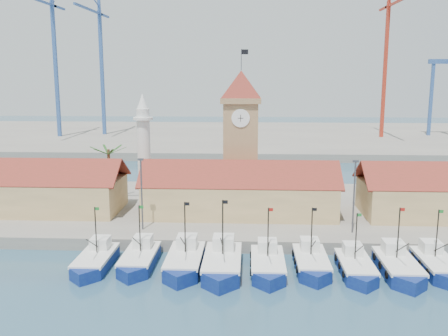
# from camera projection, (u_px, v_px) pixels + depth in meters

# --- Properties ---
(ground) EXTENTS (400.00, 400.00, 0.00)m
(ground) POSITION_uv_depth(u_px,v_px,m) (236.00, 281.00, 50.44)
(ground) COLOR navy
(ground) RESTS_ON ground
(quay) EXTENTS (140.00, 32.00, 1.50)m
(quay) POSITION_uv_depth(u_px,v_px,m) (240.00, 211.00, 73.86)
(quay) COLOR gray
(quay) RESTS_ON ground
(terminal) EXTENTS (240.00, 80.00, 2.00)m
(terminal) POSITION_uv_depth(u_px,v_px,m) (245.00, 137.00, 158.23)
(terminal) COLOR gray
(terminal) RESTS_ON ground
(boat_0) EXTENTS (3.37, 9.23, 6.98)m
(boat_0) POSITION_uv_depth(u_px,v_px,m) (95.00, 262.00, 53.76)
(boat_0) COLOR navy
(boat_0) RESTS_ON ground
(boat_1) EXTENTS (3.41, 9.34, 7.07)m
(boat_1) POSITION_uv_depth(u_px,v_px,m) (139.00, 260.00, 54.15)
(boat_1) COLOR navy
(boat_1) RESTS_ON ground
(boat_2) EXTENTS (3.70, 10.12, 7.66)m
(boat_2) POSITION_uv_depth(u_px,v_px,m) (184.00, 263.00, 53.35)
(boat_2) COLOR navy
(boat_2) RESTS_ON ground
(boat_3) EXTENTS (3.91, 10.71, 8.10)m
(boat_3) POSITION_uv_depth(u_px,v_px,m) (222.00, 265.00, 52.53)
(boat_3) COLOR navy
(boat_3) RESTS_ON ground
(boat_4) EXTENTS (3.50, 9.58, 7.25)m
(boat_4) POSITION_uv_depth(u_px,v_px,m) (268.00, 266.00, 52.48)
(boat_4) COLOR navy
(boat_4) RESTS_ON ground
(boat_5) EXTENTS (3.42, 9.36, 7.08)m
(boat_5) POSITION_uv_depth(u_px,v_px,m) (312.00, 264.00, 53.15)
(boat_5) COLOR navy
(boat_5) RESTS_ON ground
(boat_6) EXTENTS (3.28, 8.99, 6.80)m
(boat_6) POSITION_uv_depth(u_px,v_px,m) (356.00, 268.00, 51.99)
(boat_6) COLOR navy
(boat_6) RESTS_ON ground
(boat_7) EXTENTS (3.59, 9.84, 7.45)m
(boat_7) POSITION_uv_depth(u_px,v_px,m) (399.00, 268.00, 51.86)
(boat_7) COLOR navy
(boat_7) RESTS_ON ground
(boat_8) EXTENTS (3.40, 9.32, 7.05)m
(boat_8) POSITION_uv_depth(u_px,v_px,m) (438.00, 266.00, 52.46)
(boat_8) COLOR navy
(boat_8) RESTS_ON ground
(hall_left) EXTENTS (31.20, 10.13, 7.61)m
(hall_left) POSITION_uv_depth(u_px,v_px,m) (15.00, 193.00, 70.93)
(hall_left) COLOR #D8B276
(hall_left) RESTS_ON quay
(hall_center) EXTENTS (27.04, 10.13, 7.61)m
(hall_center) POSITION_uv_depth(u_px,v_px,m) (240.00, 196.00, 69.34)
(hall_center) COLOR #D8B276
(hall_center) RESTS_ON quay
(clock_tower) EXTENTS (5.80, 5.80, 22.70)m
(clock_tower) POSITION_uv_depth(u_px,v_px,m) (241.00, 134.00, 73.75)
(clock_tower) COLOR #A07C52
(clock_tower) RESTS_ON quay
(minaret) EXTENTS (3.00, 3.00, 16.30)m
(minaret) POSITION_uv_depth(u_px,v_px,m) (144.00, 146.00, 76.88)
(minaret) COLOR silver
(minaret) RESTS_ON quay
(palm_tree) EXTENTS (5.60, 5.03, 8.39)m
(palm_tree) POSITION_uv_depth(u_px,v_px,m) (109.00, 170.00, 75.81)
(palm_tree) COLOR brown
(palm_tree) RESTS_ON quay
(lamp_posts) EXTENTS (80.70, 0.25, 9.03)m
(lamp_posts) POSITION_uv_depth(u_px,v_px,m) (243.00, 192.00, 61.00)
(lamp_posts) COLOR #3F3F44
(lamp_posts) RESTS_ON quay
(crane_blue_far) EXTENTS (1.00, 36.85, 46.62)m
(crane_blue_far) POSITION_uv_depth(u_px,v_px,m) (52.00, 48.00, 146.34)
(crane_blue_far) COLOR #315698
(crane_blue_far) RESTS_ON terminal
(crane_blue_near) EXTENTS (1.00, 32.06, 44.85)m
(crane_blue_near) POSITION_uv_depth(u_px,v_px,m) (100.00, 54.00, 152.50)
(crane_blue_near) COLOR #315698
(crane_blue_near) RESTS_ON terminal
(crane_red_right) EXTENTS (1.00, 35.01, 46.12)m
(crane_red_right) POSITION_uv_depth(u_px,v_px,m) (388.00, 49.00, 144.73)
(crane_red_right) COLOR #B02D1B
(crane_red_right) RESTS_ON terminal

